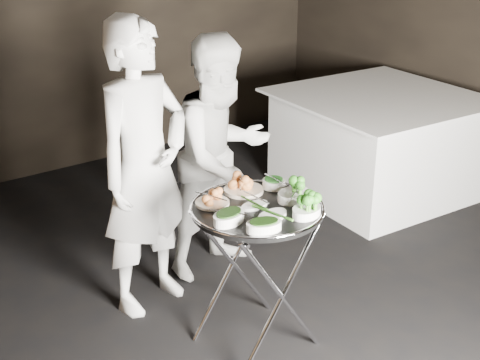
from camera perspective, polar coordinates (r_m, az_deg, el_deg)
wall_back at (r=6.03m, az=-17.83°, el=14.06°), size 6.00×0.05×3.00m
tray_stand at (r=3.66m, az=1.41°, el=-7.71°), size 0.57×0.48×0.84m
serving_tray at (r=3.48m, az=1.47°, el=-2.45°), size 0.70×0.70×0.04m
potato_plate_a at (r=3.49m, az=-2.38°, el=-1.66°), size 0.18×0.18×0.07m
potato_plate_b at (r=3.63m, az=0.32°, el=-0.51°), size 0.22×0.22×0.08m
greens_bowl at (r=3.69m, az=2.90°, el=-0.17°), size 0.13×0.13×0.07m
asparagus_plate_a at (r=3.47m, az=1.25°, el=-2.11°), size 0.16×0.09×0.03m
asparagus_plate_b at (r=3.36m, az=2.76°, el=-2.96°), size 0.21×0.15×0.04m
spinach_bowl_a at (r=3.30m, az=-0.97°, el=-3.07°), size 0.21×0.16×0.08m
spinach_bowl_b at (r=3.22m, az=2.05°, el=-3.81°), size 0.20×0.16×0.07m
broccoli_bowl_a at (r=3.55m, az=4.57°, el=-1.17°), size 0.20×0.15×0.08m
broccoli_bowl_b at (r=3.39m, az=5.72°, el=-2.52°), size 0.21×0.17×0.07m
serving_utensils at (r=3.51m, az=1.01°, el=-1.09°), size 0.59×0.42×0.01m
waiter_left at (r=3.90m, az=-8.17°, el=0.94°), size 0.73×0.57×1.77m
waiter_right at (r=4.30m, az=-1.51°, el=2.02°), size 0.83×0.68×1.59m
dining_table at (r=5.71m, az=11.65°, el=3.02°), size 1.48×1.48×0.84m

